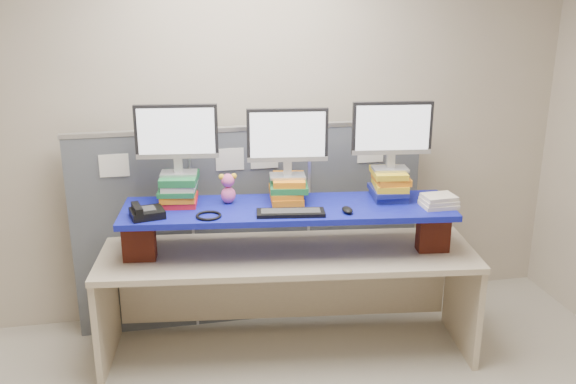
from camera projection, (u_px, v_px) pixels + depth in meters
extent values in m
cube|color=#BEB09C|center=(306.00, 236.00, 2.93)|extent=(5.00, 4.00, 2.80)
cube|color=#494E56|center=(133.00, 237.00, 4.63)|extent=(0.85, 0.05, 1.50)
cube|color=#494E56|center=(251.00, 228.00, 4.79)|extent=(0.85, 0.05, 1.50)
cube|color=#494E56|center=(362.00, 220.00, 4.96)|extent=(0.85, 0.05, 1.50)
cube|color=silver|center=(250.00, 128.00, 4.55)|extent=(2.60, 0.06, 0.03)
cube|color=white|center=(114.00, 166.00, 4.41)|extent=(0.20, 0.00, 0.16)
cube|color=white|center=(230.00, 159.00, 4.56)|extent=(0.20, 0.00, 0.16)
cube|color=white|center=(264.00, 158.00, 4.61)|extent=(0.20, 0.00, 0.16)
cube|color=white|center=(371.00, 152.00, 4.76)|extent=(0.20, 0.00, 0.16)
cube|color=#C5B396|center=(288.00, 254.00, 4.33)|extent=(2.60, 1.05, 0.04)
cube|color=#C5B396|center=(106.00, 312.00, 4.37)|extent=(0.13, 0.69, 0.73)
cube|color=#C5B396|center=(463.00, 299.00, 4.54)|extent=(0.13, 0.69, 0.73)
cube|color=maroon|center=(139.00, 239.00, 4.17)|extent=(0.22, 0.14, 0.28)
cube|color=maroon|center=(433.00, 231.00, 4.31)|extent=(0.22, 0.14, 0.28)
cube|color=#0F0B8E|center=(288.00, 209.00, 4.23)|extent=(2.23, 0.81, 0.04)
cube|color=red|center=(180.00, 200.00, 4.28)|extent=(0.26, 0.31, 0.04)
cube|color=orange|center=(178.00, 194.00, 4.27)|extent=(0.26, 0.31, 0.04)
cube|color=#1C6A38|center=(178.00, 189.00, 4.25)|extent=(0.28, 0.33, 0.03)
cube|color=beige|center=(180.00, 184.00, 4.24)|extent=(0.26, 0.32, 0.04)
cube|color=#1C6A38|center=(179.00, 178.00, 4.22)|extent=(0.28, 0.32, 0.05)
cube|color=orange|center=(287.00, 198.00, 4.32)|extent=(0.24, 0.29, 0.05)
cube|color=orange|center=(286.00, 191.00, 4.32)|extent=(0.24, 0.31, 0.04)
cube|color=#1C6A38|center=(289.00, 186.00, 4.31)|extent=(0.29, 0.32, 0.04)
cube|color=orange|center=(289.00, 179.00, 4.31)|extent=(0.26, 0.32, 0.04)
cube|color=navy|center=(388.00, 195.00, 4.38)|extent=(0.25, 0.30, 0.04)
cube|color=navy|center=(388.00, 190.00, 4.36)|extent=(0.25, 0.30, 0.03)
cube|color=gold|center=(390.00, 185.00, 4.36)|extent=(0.26, 0.32, 0.04)
cube|color=orange|center=(391.00, 179.00, 4.34)|extent=(0.24, 0.28, 0.05)
cube|color=gold|center=(389.00, 173.00, 4.33)|extent=(0.25, 0.30, 0.04)
cube|color=#B3B4B9|center=(179.00, 173.00, 4.22)|extent=(0.25, 0.18, 0.02)
cube|color=#B3B4B9|center=(178.00, 165.00, 4.21)|extent=(0.06, 0.05, 0.10)
cube|color=black|center=(176.00, 131.00, 4.13)|extent=(0.53, 0.10, 0.35)
cube|color=silver|center=(177.00, 132.00, 4.12)|extent=(0.49, 0.07, 0.31)
cube|color=#B3B4B9|center=(287.00, 176.00, 4.29)|extent=(0.25, 0.18, 0.02)
cube|color=#B3B4B9|center=(287.00, 168.00, 4.27)|extent=(0.06, 0.05, 0.10)
cube|color=black|center=(287.00, 135.00, 4.20)|extent=(0.53, 0.10, 0.35)
cube|color=silver|center=(288.00, 136.00, 4.18)|extent=(0.49, 0.07, 0.31)
cube|color=#B3B4B9|center=(390.00, 169.00, 4.32)|extent=(0.25, 0.18, 0.02)
cube|color=#B3B4B9|center=(390.00, 161.00, 4.31)|extent=(0.06, 0.05, 0.10)
cube|color=black|center=(392.00, 128.00, 4.24)|extent=(0.53, 0.10, 0.35)
cube|color=silver|center=(393.00, 129.00, 4.22)|extent=(0.49, 0.07, 0.31)
cube|color=black|center=(291.00, 213.00, 4.07)|extent=(0.45, 0.21, 0.02)
cube|color=#2F2F31|center=(291.00, 211.00, 4.07)|extent=(0.39, 0.15, 0.00)
ellipsoid|color=black|center=(347.00, 210.00, 4.11)|extent=(0.11, 0.13, 0.04)
cube|color=black|center=(147.00, 213.00, 4.03)|extent=(0.23, 0.22, 0.05)
cube|color=#2F2F31|center=(147.00, 209.00, 4.02)|extent=(0.12, 0.12, 0.01)
cube|color=black|center=(137.00, 208.00, 3.99)|extent=(0.08, 0.19, 0.04)
torus|color=black|center=(209.00, 216.00, 4.03)|extent=(0.22, 0.22, 0.02)
ellipsoid|color=#DA5397|center=(228.00, 195.00, 4.27)|extent=(0.10, 0.09, 0.11)
sphere|color=#DA5397|center=(228.00, 180.00, 4.24)|extent=(0.09, 0.09, 0.09)
sphere|color=gold|center=(222.00, 177.00, 4.23)|extent=(0.04, 0.04, 0.04)
sphere|color=gold|center=(234.00, 176.00, 4.24)|extent=(0.04, 0.04, 0.04)
cube|color=beige|center=(439.00, 205.00, 4.22)|extent=(0.23, 0.18, 0.03)
cube|color=beige|center=(439.00, 201.00, 4.21)|extent=(0.22, 0.17, 0.03)
cube|color=beige|center=(439.00, 197.00, 4.20)|extent=(0.21, 0.16, 0.03)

